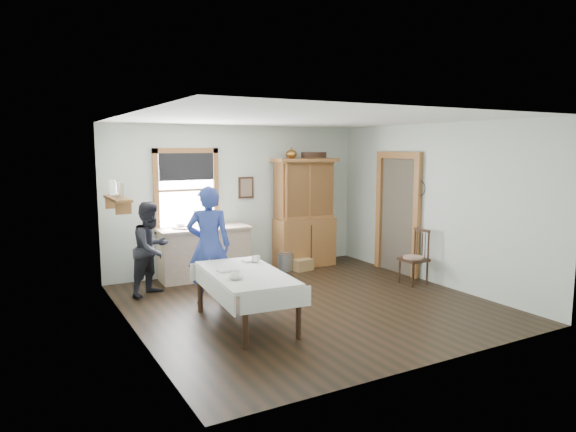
{
  "coord_description": "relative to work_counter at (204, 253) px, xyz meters",
  "views": [
    {
      "loc": [
        -3.83,
        -6.31,
        2.3
      ],
      "look_at": [
        -0.15,
        0.3,
        1.29
      ],
      "focal_mm": 32.0,
      "sensor_mm": 36.0,
      "label": 1
    }
  ],
  "objects": [
    {
      "name": "wall_shelf",
      "position": [
        -1.56,
        -0.6,
        1.12
      ],
      "size": [
        0.24,
        1.0,
        0.44
      ],
      "color": "#9A642F",
      "rests_on": "room"
    },
    {
      "name": "wicker_basket",
      "position": [
        1.81,
        -0.32,
        -0.35
      ],
      "size": [
        0.39,
        0.3,
        0.21
      ],
      "primitive_type": "cube",
      "rotation": [
        0.0,
        0.0,
        0.12
      ],
      "color": "tan",
      "rests_on": "room"
    },
    {
      "name": "shelf_bowl",
      "position": [
        -1.56,
        -0.59,
        1.14
      ],
      "size": [
        0.22,
        0.22,
        0.05
      ],
      "primitive_type": "imported",
      "color": "white",
      "rests_on": "wall_shelf"
    },
    {
      "name": "table_bowl",
      "position": [
        -0.61,
        -2.8,
        0.27
      ],
      "size": [
        0.27,
        0.27,
        0.05
      ],
      "primitive_type": "imported",
      "rotation": [
        0.0,
        0.0,
        -0.3
      ],
      "color": "white",
      "rests_on": "dining_table"
    },
    {
      "name": "dining_table",
      "position": [
        -0.35,
        -2.52,
        -0.1
      ],
      "size": [
        1.07,
        1.83,
        0.7
      ],
      "primitive_type": "cube",
      "rotation": [
        0.0,
        0.0,
        -0.08
      ],
      "color": "silver",
      "rests_on": "room"
    },
    {
      "name": "pail",
      "position": [
        1.54,
        -0.16,
        -0.29
      ],
      "size": [
        0.32,
        0.32,
        0.32
      ],
      "primitive_type": "cube",
      "rotation": [
        0.0,
        0.0,
        0.06
      ],
      "color": "gray",
      "rests_on": "room"
    },
    {
      "name": "spindle_chair",
      "position": [
        2.95,
        -2.08,
        0.01
      ],
      "size": [
        0.44,
        0.44,
        0.94
      ],
      "primitive_type": "cube",
      "rotation": [
        0.0,
        0.0,
        0.01
      ],
      "color": "#352012",
      "rests_on": "room"
    },
    {
      "name": "work_counter",
      "position": [
        0.0,
        0.0,
        0.0
      ],
      "size": [
        1.62,
        0.67,
        0.91
      ],
      "primitive_type": "cube",
      "rotation": [
        0.0,
        0.0,
        -0.04
      ],
      "color": "#CAAB8C",
      "rests_on": "room"
    },
    {
      "name": "table_cup_a",
      "position": [
        0.0,
        -2.1,
        0.3
      ],
      "size": [
        0.16,
        0.16,
        0.1
      ],
      "primitive_type": "imported",
      "rotation": [
        0.0,
        0.0,
        -0.35
      ],
      "color": "white",
      "rests_on": "dining_table"
    },
    {
      "name": "woman_blue",
      "position": [
        -0.44,
        -1.44,
        0.35
      ],
      "size": [
        0.69,
        0.58,
        1.62
      ],
      "primitive_type": "imported",
      "rotation": [
        0.0,
        0.0,
        2.76
      ],
      "color": "navy",
      "rests_on": "room"
    },
    {
      "name": "counter_bowl",
      "position": [
        -0.37,
        0.15,
        0.48
      ],
      "size": [
        0.18,
        0.18,
        0.06
      ],
      "primitive_type": "imported",
      "rotation": [
        0.0,
        0.0,
        0.01
      ],
      "color": "white",
      "rests_on": "work_counter"
    },
    {
      "name": "room",
      "position": [
        0.81,
        -2.14,
        0.89
      ],
      "size": [
        5.01,
        5.01,
        2.7
      ],
      "color": "black",
      "rests_on": "ground"
    },
    {
      "name": "china_hutch",
      "position": [
        2.05,
        0.01,
        0.59
      ],
      "size": [
        1.26,
        0.65,
        2.09
      ],
      "primitive_type": "cube",
      "rotation": [
        0.0,
        0.0,
        -0.05
      ],
      "color": "#9A642F",
      "rests_on": "room"
    },
    {
      "name": "framed_picture",
      "position": [
        0.96,
        0.32,
        1.09
      ],
      "size": [
        0.3,
        0.04,
        0.4
      ],
      "primitive_type": "cube",
      "color": "#352012",
      "rests_on": "room"
    },
    {
      "name": "counter_book",
      "position": [
        -0.46,
        -0.05,
        0.47
      ],
      "size": [
        0.27,
        0.27,
        0.02
      ],
      "primitive_type": "imported",
      "rotation": [
        0.0,
        0.0,
        0.74
      ],
      "color": "#77614F",
      "rests_on": "work_counter"
    },
    {
      "name": "figure_dark",
      "position": [
        -1.07,
        -0.56,
        0.23
      ],
      "size": [
        0.84,
        0.8,
        1.36
      ],
      "primitive_type": "imported",
      "rotation": [
        0.0,
        0.0,
        0.61
      ],
      "color": "black",
      "rests_on": "room"
    },
    {
      "name": "doorway",
      "position": [
        3.27,
        -1.29,
        0.71
      ],
      "size": [
        0.09,
        1.14,
        2.22
      ],
      "color": "#4A4235",
      "rests_on": "room"
    },
    {
      "name": "table_cup_b",
      "position": [
        -0.59,
        -2.77,
        0.29
      ],
      "size": [
        0.11,
        0.11,
        0.1
      ],
      "primitive_type": "imported",
      "rotation": [
        0.0,
        0.0,
        -0.13
      ],
      "color": "white",
      "rests_on": "dining_table"
    },
    {
      "name": "rug_beater",
      "position": [
        3.26,
        -1.84,
        1.26
      ],
      "size": [
        0.01,
        0.27,
        0.27
      ],
      "primitive_type": "torus",
      "rotation": [
        0.0,
        1.57,
        0.0
      ],
      "color": "black",
      "rests_on": "room"
    },
    {
      "name": "window",
      "position": [
        -0.19,
        0.33,
        1.18
      ],
      "size": [
        1.18,
        0.07,
        1.48
      ],
      "color": "white",
      "rests_on": "room"
    }
  ]
}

